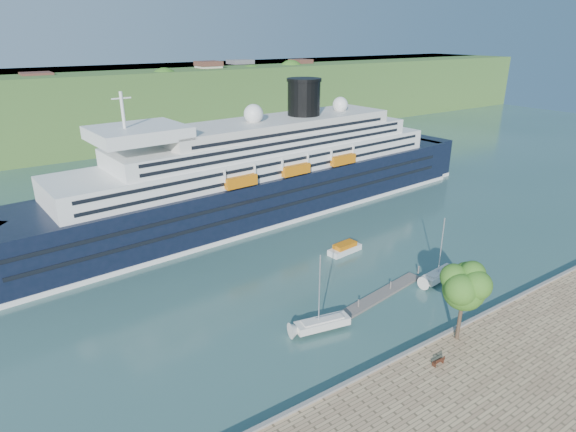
# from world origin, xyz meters

# --- Properties ---
(ground) EXTENTS (400.00, 400.00, 0.00)m
(ground) POSITION_xyz_m (0.00, 0.00, 0.00)
(ground) COLOR #2C4F4B
(ground) RESTS_ON ground
(far_hillside) EXTENTS (400.00, 50.00, 24.00)m
(far_hillside) POSITION_xyz_m (0.00, 145.00, 12.00)
(far_hillside) COLOR #2F5522
(far_hillside) RESTS_ON ground
(quay_coping) EXTENTS (220.00, 0.50, 0.30)m
(quay_coping) POSITION_xyz_m (0.00, -0.20, 1.15)
(quay_coping) COLOR slate
(quay_coping) RESTS_ON promenade
(cruise_ship) EXTENTS (121.88, 26.07, 27.16)m
(cruise_ship) POSITION_xyz_m (5.76, 50.93, 13.58)
(cruise_ship) COLOR black
(cruise_ship) RESTS_ON ground
(park_bench) EXTENTS (1.61, 0.67, 1.03)m
(park_bench) POSITION_xyz_m (-2.83, -3.48, 1.51)
(park_bench) COLOR #462014
(park_bench) RESTS_ON promenade
(promenade_tree) EXTENTS (6.61, 6.61, 10.95)m
(promenade_tree) POSITION_xyz_m (3.08, -1.50, 6.47)
(promenade_tree) COLOR #305817
(promenade_tree) RESTS_ON promenade
(floating_pontoon) EXTENTS (16.83, 4.58, 0.37)m
(floating_pontoon) POSITION_xyz_m (4.24, 12.24, 0.19)
(floating_pontoon) COLOR slate
(floating_pontoon) RESTS_ON ground
(sailboat_white_near) EXTENTS (8.25, 3.75, 10.29)m
(sailboat_white_near) POSITION_xyz_m (-8.54, 10.19, 5.14)
(sailboat_white_near) COLOR silver
(sailboat_white_near) RESTS_ON ground
(sailboat_white_far) EXTENTS (7.96, 3.02, 10.03)m
(sailboat_white_far) POSITION_xyz_m (14.57, 10.51, 5.01)
(sailboat_white_far) COLOR silver
(sailboat_white_far) RESTS_ON ground
(tender_launch) EXTENTS (6.68, 2.89, 1.79)m
(tender_launch) POSITION_xyz_m (9.12, 26.44, 0.90)
(tender_launch) COLOR #C8680B
(tender_launch) RESTS_ON ground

